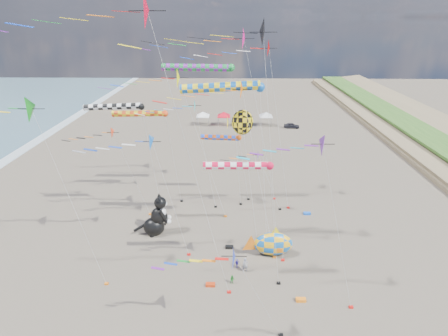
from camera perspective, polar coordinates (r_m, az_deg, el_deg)
ground at (r=31.85m, az=-0.48°, el=-25.20°), size 260.00×260.00×0.00m
delta_kite_0 at (r=43.34m, az=-7.40°, el=9.57°), size 9.99×1.73×14.95m
delta_kite_1 at (r=44.18m, az=-18.53°, el=4.91°), size 9.12×1.59×12.01m
delta_kite_2 at (r=26.62m, az=17.62°, el=2.47°), size 8.67×1.97×16.19m
delta_kite_3 at (r=32.23m, az=-31.11°, el=7.34°), size 13.32×2.50×18.33m
delta_kite_4 at (r=25.95m, az=1.78°, el=-13.47°), size 8.82×1.97×9.62m
delta_kite_5 at (r=41.79m, az=4.50°, el=18.40°), size 14.00×2.21×21.75m
delta_kite_6 at (r=32.73m, az=3.22°, el=20.94°), size 14.81×2.64×24.12m
delta_kite_7 at (r=34.23m, az=-13.73°, el=3.48°), size 10.52×1.91×13.94m
delta_kite_8 at (r=44.19m, az=2.07°, el=20.09°), size 17.35×2.88×23.05m
delta_kite_9 at (r=26.08m, az=-11.73°, el=23.47°), size 15.26×2.78×25.77m
delta_kite_10 at (r=40.11m, az=-6.95°, el=13.83°), size 13.03×2.54×18.87m
delta_kite_11 at (r=31.50m, az=1.03°, el=11.70°), size 11.38×1.94×18.86m
delta_kite_12 at (r=44.17m, az=3.37°, el=2.15°), size 9.92×1.54×9.13m
windsock_0 at (r=45.98m, az=-13.25°, el=8.59°), size 8.41×0.81×13.07m
windsock_1 at (r=42.96m, az=-3.87°, el=15.96°), size 9.84×0.90×18.87m
windsock_2 at (r=33.82m, az=0.14°, el=12.97°), size 9.25×0.92×18.29m
windsock_3 at (r=46.31m, az=-0.21°, el=4.94°), size 6.75×0.73×9.65m
windsock_4 at (r=40.16m, az=-17.16°, el=9.42°), size 7.91×0.71×15.34m
windsock_5 at (r=29.18m, az=2.75°, el=0.24°), size 7.26×0.70×12.87m
angelfish_kite at (r=35.98m, az=2.71°, el=7.28°), size 3.74×3.02×15.35m
cat_inflatable at (r=42.07m, az=-11.15°, el=-7.51°), size 4.08×2.48×5.18m
fish_inflatable at (r=38.84m, az=7.94°, el=-12.15°), size 5.62×2.16×3.60m
person_adult at (r=36.77m, az=3.48°, el=-15.54°), size 0.67×0.53×1.62m
child_green at (r=35.52m, az=1.36°, el=-17.78°), size 0.51×0.41×1.01m
child_blue at (r=37.45m, az=2.14°, el=-15.24°), size 0.64×0.53×1.02m
kite_bag_0 at (r=40.21m, az=0.89°, el=-12.78°), size 0.90×0.44×0.30m
kite_bag_1 at (r=35.56m, az=-2.23°, el=-18.51°), size 0.90×0.44×0.30m
kite_bag_2 at (r=47.59m, az=13.40°, el=-7.23°), size 0.90×0.44×0.30m
kite_bag_3 at (r=34.82m, az=12.45°, el=-20.27°), size 0.90×0.44×0.30m
tent_row at (r=83.67m, az=1.71°, el=9.05°), size 19.20×4.20×3.80m
parked_car at (r=83.63m, az=10.98°, el=6.82°), size 3.70×1.72×1.23m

